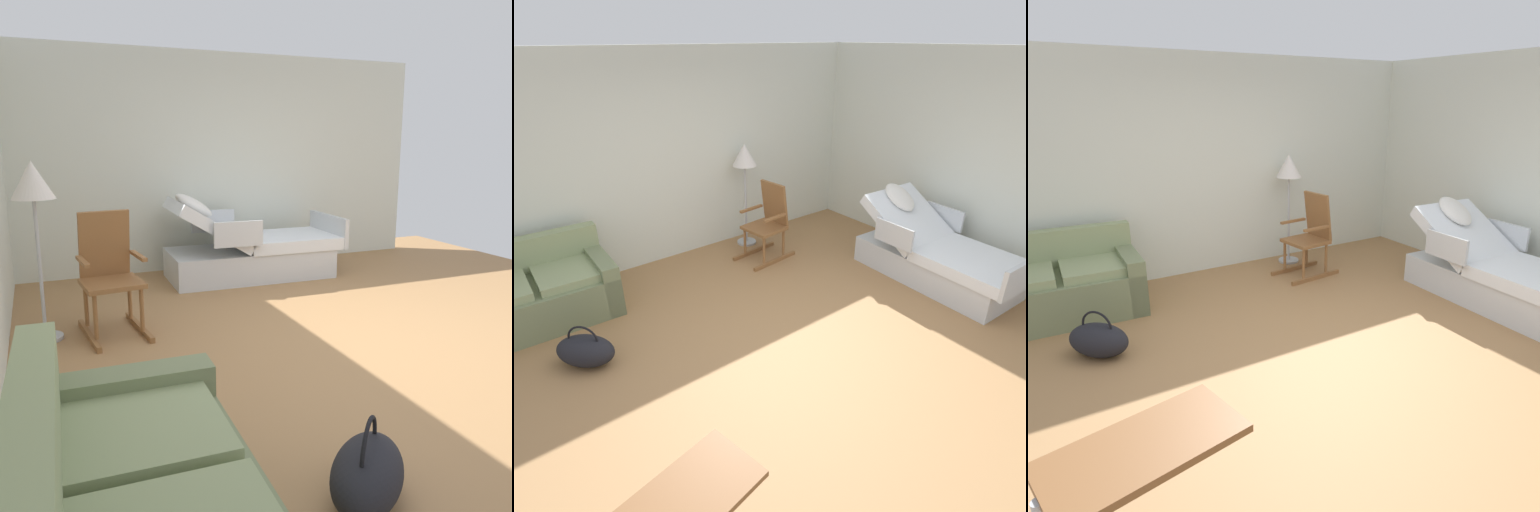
% 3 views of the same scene
% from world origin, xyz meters
% --- Properties ---
extents(ground_plane, '(7.50, 7.50, 0.00)m').
position_xyz_m(ground_plane, '(0.00, 0.00, 0.00)').
color(ground_plane, '#9E7247').
extents(back_wall, '(6.20, 0.10, 2.70)m').
position_xyz_m(back_wall, '(0.00, 2.67, 1.35)').
color(back_wall, silver).
rests_on(back_wall, ground).
extents(hospital_bed, '(1.06, 2.09, 1.09)m').
position_xyz_m(hospital_bed, '(2.29, -0.03, 0.31)').
color(hospital_bed, silver).
rests_on(hospital_bed, ground).
extents(couch, '(1.63, 0.91, 0.85)m').
position_xyz_m(couch, '(-1.92, 2.08, 0.31)').
color(couch, '#737D57').
rests_on(couch, ground).
extents(rocking_chair, '(0.81, 0.55, 1.05)m').
position_xyz_m(rocking_chair, '(1.00, 1.79, 0.50)').
color(rocking_chair, brown).
rests_on(rocking_chair, ground).
extents(floor_lamp, '(0.34, 0.34, 1.48)m').
position_xyz_m(floor_lamp, '(1.02, 2.33, 1.23)').
color(floor_lamp, '#B2B5BA').
rests_on(floor_lamp, ground).
extents(duffel_bag, '(0.62, 0.63, 0.43)m').
position_xyz_m(duffel_bag, '(-1.74, 1.03, 0.15)').
color(duffel_bag, black).
rests_on(duffel_bag, ground).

